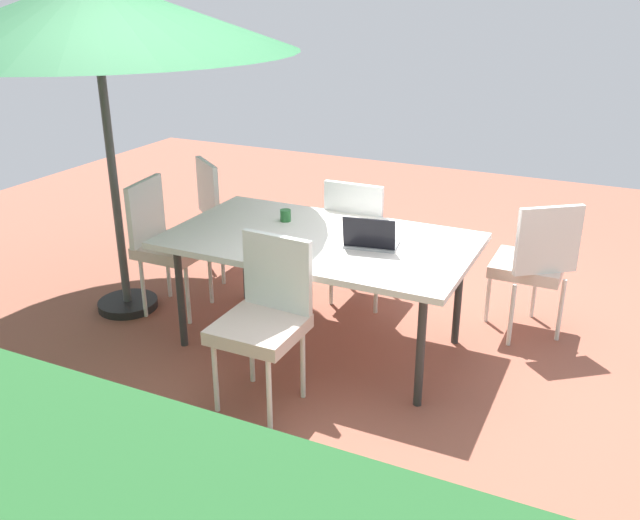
{
  "coord_description": "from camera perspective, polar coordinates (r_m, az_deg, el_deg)",
  "views": [
    {
      "loc": [
        -1.76,
        3.71,
        2.29
      ],
      "look_at": [
        0.0,
        0.0,
        0.61
      ],
      "focal_mm": 38.43,
      "sensor_mm": 36.0,
      "label": 1
    }
  ],
  "objects": [
    {
      "name": "chair_southwest",
      "position": [
        4.8,
        17.35,
        -0.09
      ],
      "size": [
        0.58,
        0.58,
        0.98
      ],
      "rotation": [
        0.0,
        0.0,
        0.65
      ],
      "color": "beige",
      "rests_on": "ground_plane"
    },
    {
      "name": "laptop",
      "position": [
        4.21,
        4.26,
        1.66
      ],
      "size": [
        0.36,
        0.3,
        0.21
      ],
      "rotation": [
        0.0,
        0.0,
        0.17
      ],
      "color": "gray",
      "rests_on": "dining_table"
    },
    {
      "name": "chair_north",
      "position": [
        3.87,
        -4.68,
        -4.55
      ],
      "size": [
        0.46,
        0.47,
        0.98
      ],
      "rotation": [
        0.0,
        0.0,
        3.08
      ],
      "color": "beige",
      "rests_on": "ground_plane"
    },
    {
      "name": "ground_plane",
      "position": [
        4.7,
        -0.0,
        -7.07
      ],
      "size": [
        10.0,
        10.0,
        0.02
      ],
      "primitive_type": "cube",
      "color": "#935442"
    },
    {
      "name": "chair_east",
      "position": [
        5.09,
        -12.68,
        1.68
      ],
      "size": [
        0.49,
        0.48,
        0.98
      ],
      "rotation": [
        0.0,
        0.0,
        4.85
      ],
      "color": "beige",
      "rests_on": "ground_plane"
    },
    {
      "name": "cup",
      "position": [
        4.68,
        -2.89,
        3.73
      ],
      "size": [
        0.07,
        0.07,
        0.08
      ],
      "primitive_type": "cylinder",
      "color": "#286B33",
      "rests_on": "dining_table"
    },
    {
      "name": "patio_umbrella",
      "position": [
        4.88,
        -18.29,
        18.8
      ],
      "size": [
        2.66,
        2.66,
        2.33
      ],
      "color": "#4C4C4C",
      "rests_on": "ground_plane"
    },
    {
      "name": "chair_southeast",
      "position": [
        5.65,
        -7.78,
        4.08
      ],
      "size": [
        0.58,
        0.58,
        0.98
      ],
      "rotation": [
        0.0,
        0.0,
        5.62
      ],
      "color": "beige",
      "rests_on": "ground_plane"
    },
    {
      "name": "chair_south",
      "position": [
        5.07,
        3.36,
        2.13
      ],
      "size": [
        0.46,
        0.46,
        0.98
      ],
      "rotation": [
        0.0,
        0.0,
        0.02
      ],
      "color": "beige",
      "rests_on": "ground_plane"
    },
    {
      "name": "dining_table",
      "position": [
        4.39,
        -0.0,
        1.26
      ],
      "size": [
        1.95,
        1.12,
        0.77
      ],
      "color": "silver",
      "rests_on": "ground_plane"
    }
  ]
}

